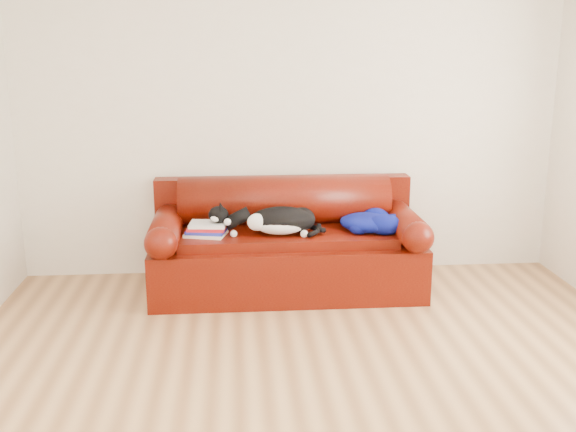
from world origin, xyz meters
The scene contains 7 objects.
ground centered at (0.00, 0.00, 0.00)m, with size 4.50×4.50×0.00m, color brown.
room_shell centered at (0.12, 0.02, 1.67)m, with size 4.52×4.02×2.61m.
sofa_base centered at (-0.08, 1.49, 0.24)m, with size 2.10×0.90×0.50m.
sofa_back centered at (-0.08, 1.74, 0.54)m, with size 2.10×1.01×0.88m.
book_stack centered at (-0.69, 1.38, 0.55)m, with size 0.34×0.29×0.10m.
cat centered at (-0.13, 1.37, 0.60)m, with size 0.75×0.34×0.27m.
blanket centered at (0.57, 1.43, 0.57)m, with size 0.54×0.55×0.16m.
Camera 1 is at (-0.48, -3.58, 1.91)m, focal length 42.00 mm.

